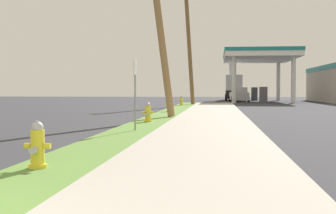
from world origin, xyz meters
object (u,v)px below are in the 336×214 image
Objects in this scene: utility_pole_midground at (159,17)px; car_silver_by_near_pump at (239,95)px; fire_hydrant_nearest at (37,147)px; fire_hydrant_third at (169,106)px; utility_pole_background at (189,46)px; fire_hydrant_fourth at (181,101)px; truck_black_at_forecourt at (234,88)px; street_sign_post at (135,80)px; fire_hydrant_second at (148,113)px.

car_silver_by_near_pump is (5.01, 30.65, -3.93)m from utility_pole_midground.
fire_hydrant_nearest is 18.65m from fire_hydrant_third.
fire_hydrant_fourth is at bearing -98.77° from utility_pole_background.
fire_hydrant_fourth is at bearing -101.93° from truck_black_at_forecourt.
fire_hydrant_fourth is 23.14m from truck_black_at_forecourt.
street_sign_post is (0.23, -11.84, 1.19)m from fire_hydrant_third.
utility_pole_midground reaches higher than fire_hydrant_third.
car_silver_by_near_pump is at bearing -87.00° from truck_black_at_forecourt.
street_sign_post is (0.34, -22.08, 1.19)m from fire_hydrant_fourth.
car_silver_by_near_pump is (5.13, 44.75, 0.28)m from fire_hydrant_nearest.
fire_hydrant_second is at bearing -96.43° from truck_black_at_forecourt.
truck_black_at_forecourt reaches higher than fire_hydrant_second.
truck_black_at_forecourt is (4.66, 37.41, -3.17)m from utility_pole_midground.
utility_pole_background is 1.49× the size of truck_black_at_forecourt.
fire_hydrant_nearest is 1.00× the size of fire_hydrant_second.
utility_pole_background is 20.63m from truck_black_at_forecourt.
car_silver_by_near_pump is 0.71× the size of truck_black_at_forecourt.
truck_black_at_forecourt is (4.44, 44.70, -0.15)m from street_sign_post.
utility_pole_background is (0.27, 21.13, 4.55)m from fire_hydrant_second.
utility_pole_midground is 1.94× the size of car_silver_by_near_pump.
fire_hydrant_third is 1.00× the size of fire_hydrant_fourth.
utility_pole_background reaches higher than fire_hydrant_third.
fire_hydrant_third is at bearing 89.68° from fire_hydrant_nearest.
utility_pole_midground reaches higher than fire_hydrant_fourth.
fire_hydrant_second is 18.37m from fire_hydrant_fourth.
utility_pole_background is at bearing 88.61° from fire_hydrant_third.
fire_hydrant_fourth is 15.38m from utility_pole_midground.
fire_hydrant_nearest is 0.35× the size of street_sign_post.
fire_hydrant_fourth is 16.68m from car_silver_by_near_pump.
fire_hydrant_second is (0.15, 10.52, 0.00)m from fire_hydrant_nearest.
truck_black_at_forecourt is (4.78, 22.62, 1.04)m from fire_hydrant_fourth.
fire_hydrant_nearest is at bearing -96.53° from car_silver_by_near_pump.
street_sign_post reaches higher than car_silver_by_near_pump.
fire_hydrant_third is at bearing -89.38° from fire_hydrant_fourth.
fire_hydrant_fourth is at bearing 90.87° from street_sign_post.
utility_pole_midground is 0.93× the size of utility_pole_background.
fire_hydrant_second is 0.08× the size of utility_pole_background.
fire_hydrant_third is 0.35× the size of street_sign_post.
fire_hydrant_nearest is 14.71m from utility_pole_midground.
utility_pole_midground is at bearing 90.62° from fire_hydrant_second.
fire_hydrant_third is 11.90m from street_sign_post.
car_silver_by_near_pump is at bearing 81.74° from fire_hydrant_second.
fire_hydrant_second is at bearing 92.73° from street_sign_post.
utility_pole_background reaches higher than car_silver_by_near_pump.
street_sign_post is at bearing 87.21° from fire_hydrant_nearest.
fire_hydrant_nearest and fire_hydrant_second have the same top height.
fire_hydrant_nearest is 45.05m from car_silver_by_near_pump.
fire_hydrant_nearest is 10.52m from fire_hydrant_second.
truck_black_at_forecourt is at bearing 84.71° from fire_hydrant_nearest.
utility_pole_background reaches higher than fire_hydrant_fourth.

